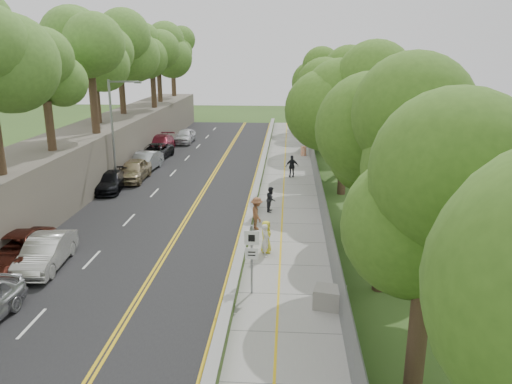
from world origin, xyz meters
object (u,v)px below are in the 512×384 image
Objects in this scene: painter_0 at (266,237)px; car_1 at (46,252)px; signpost at (252,252)px; concrete_block at (330,298)px; construction_barrel at (303,151)px; streetlight at (115,125)px; person_far at (292,166)px; car_2 at (14,251)px.

car_1 is at bearing 99.01° from painter_0.
signpost is 2.47× the size of concrete_block.
construction_barrel is at bearing -10.25° from painter_0.
construction_barrel is 0.20× the size of car_1.
signpost is 3.71m from concrete_block.
painter_0 reaches higher than concrete_block.
streetlight reaches higher than construction_barrel.
painter_0 is (11.91, -12.50, -3.74)m from streetlight.
person_far is at bearing -9.33° from painter_0.
car_1 is 10.74m from painter_0.
signpost reaches higher than concrete_block.
concrete_block is 0.73× the size of painter_0.
construction_barrel is 0.72× the size of concrete_block.
streetlight reaches higher than concrete_block.
streetlight is 4.41× the size of person_far.
person_far reaches higher than concrete_block.
car_2 is at bearing 169.96° from signpost.
painter_0 reaches higher than car_2.
person_far is (-1.48, 21.21, 0.49)m from concrete_block.
streetlight reaches higher than car_2.
construction_barrel is 0.16× the size of car_2.
construction_barrel reaches higher than concrete_block.
streetlight is 15.44m from car_2.
streetlight is 1.73× the size of car_1.
signpost is 1.71× the size of person_far.
painter_0 is at bearing 73.70° from person_far.
car_1 is at bearing 167.25° from concrete_block.
streetlight is at bearing 129.38° from concrete_block.
concrete_block is 6.20m from painter_0.
streetlight reaches higher than painter_0.
signpost reaches higher than car_2.
person_far is (11.82, 18.20, 0.16)m from car_1.
painter_0 is (-2.85, 5.49, 0.44)m from concrete_block.
car_2 reaches higher than construction_barrel.
painter_0 is at bearing 8.78° from car_1.
signpost is at bearing -95.79° from construction_barrel.
car_1 reaches higher than concrete_block.
car_2 is (-11.65, 2.06, -1.15)m from signpost.
car_2 is at bearing 168.49° from concrete_block.
car_2 is at bearing 97.17° from painter_0.
painter_0 is (10.45, 2.48, 0.10)m from car_1.
car_1 is 2.70× the size of painter_0.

